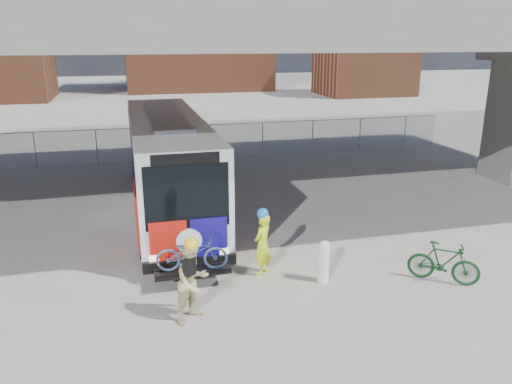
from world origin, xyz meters
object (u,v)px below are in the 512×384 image
object	(u,v)px
cyclist_hivis	(263,243)
bollard	(324,260)
bus	(167,156)
cyclist_tan	(193,281)
bike_parked	(444,262)

from	to	relation	value
cyclist_hivis	bollard	bearing A→B (deg)	106.16
bollard	cyclist_hivis	world-z (taller)	cyclist_hivis
bus	cyclist_tan	distance (m)	8.25
bollard	cyclist_tan	xyz separation A→B (m)	(-3.64, -0.99, 0.33)
cyclist_hivis	bike_parked	size ratio (longest dim) A/B	1.04
cyclist_tan	bollard	bearing A→B (deg)	-18.83
bus	cyclist_tan	bearing A→B (deg)	-91.34
bus	cyclist_hivis	world-z (taller)	bus
cyclist_hivis	cyclist_tan	bearing A→B (deg)	-3.01
bollard	cyclist_tan	distance (m)	3.79
bus	cyclist_hivis	xyz separation A→B (m)	(1.98, -6.31, -1.17)
bike_parked	bus	bearing A→B (deg)	78.10
bus	cyclist_hivis	distance (m)	6.72
bollard	bike_parked	world-z (taller)	bollard
bus	bike_parked	size ratio (longest dim) A/B	6.94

